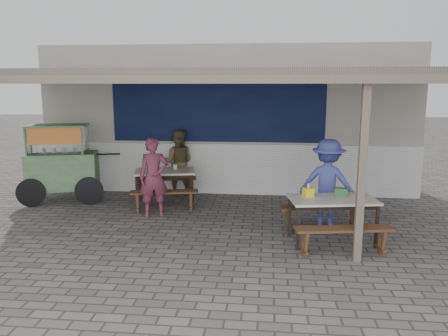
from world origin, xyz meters
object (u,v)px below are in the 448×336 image
Objects in this scene: table_right at (332,203)px; bench_right_wall at (321,212)px; condiment_jar at (175,167)px; table_left at (165,174)px; tissue_box at (308,192)px; patron_street_side at (154,177)px; bench_left_wall at (166,183)px; patron_right_table at (328,183)px; donation_box at (341,192)px; patron_wall_side at (178,162)px; condiment_bowl at (154,169)px; bench_left_street at (164,196)px; vendor_cart at (61,160)px; bench_right_street at (344,235)px.

table_right is 0.69m from bench_right_wall.
condiment_jar is at bearing 141.61° from bench_right_wall.
tissue_box is (2.90, -1.94, 0.15)m from table_left.
table_left is at bearing 72.70° from patron_street_side.
table_right is at bearing -35.96° from patron_street_side.
bench_left_wall is 0.93× the size of bench_right_wall.
patron_right_table reaches higher than donation_box.
table_left is 0.88m from patron_wall_side.
patron_wall_side is 9.03× the size of condiment_bowl.
bench_right_wall is 3.28m from patron_street_side.
bench_right_wall is at bearing -26.57° from bench_left_street.
patron_right_table reaches higher than tissue_box.
condiment_jar is (0.31, -0.43, 0.47)m from bench_left_wall.
patron_wall_side is at bearing 34.03° from bench_left_wall.
patron_wall_side is (-3.08, 2.32, 0.44)m from bench_right_wall.
table_right is 8.71× the size of condiment_bowl.
patron_right_table is (5.66, -1.18, -0.12)m from vendor_cart.
tissue_box is (5.24, -1.96, -0.11)m from vendor_cart.
patron_street_side is 7.75× the size of donation_box.
bench_left_wall is 4.00m from tissue_box.
patron_wall_side is at bearing 134.77° from tissue_box.
condiment_bowl is (-0.11, -0.64, 0.44)m from bench_left_wall.
tissue_box is 0.55m from donation_box.
patron_right_table is at bearing -26.38° from vendor_cart.
table_left is 3.92m from donation_box.
condiment_bowl is (-0.37, 0.61, 0.44)m from bench_left_street.
tissue_box is at bearing 132.22° from patron_wall_side.
patron_wall_side is at bearing 68.58° from condiment_bowl.
table_left is 1.00× the size of bench_left_street.
bench_right_street is 6.34m from vendor_cart.
bench_left_wall is 4.38m from donation_box.
vendor_cart is 1.30× the size of patron_street_side.
patron_right_table is at bearing 78.48° from table_right.
bench_right_wall is (-0.10, 0.59, -0.33)m from table_right.
table_right is 0.69m from bench_right_street.
table_left is at bearing 151.57° from donation_box.
patron_wall_side reaches higher than bench_left_wall.
table_left reaches higher than bench_left_street.
patron_right_table is 9.43× the size of condiment_bowl.
table_left is 0.93× the size of bench_right_street.
bench_left_street is at bearing 88.17° from patron_wall_side.
donation_box is 4.12m from condiment_bowl.
patron_right_table reaches higher than condiment_bowl.
table_right is 7.38× the size of donation_box.
condiment_jar is (0.20, 1.07, 0.01)m from patron_street_side.
patron_wall_side is (0.24, 0.24, 0.44)m from bench_left_wall.
bench_right_street is (3.39, -2.63, -0.33)m from table_left.
bench_right_street is 1.20m from bench_right_wall.
vendor_cart is at bearing 16.47° from patron_wall_side.
bench_left_street is at bearing -58.95° from condiment_bowl.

